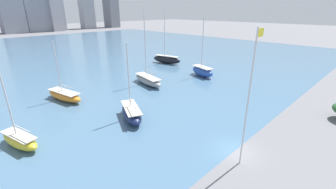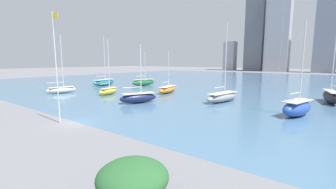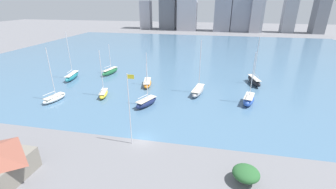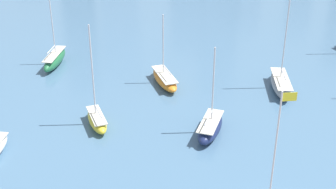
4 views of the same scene
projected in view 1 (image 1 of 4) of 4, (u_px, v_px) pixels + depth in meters
ground_plane at (235, 151)px, 24.56m from camera, size 500.00×500.00×0.00m
harbor_water at (34, 58)px, 70.76m from camera, size 180.00×140.00×0.00m
flag_pole at (249, 97)px, 20.12m from camera, size 1.24×0.14×13.19m
sailboat_blue at (202, 71)px, 51.58m from camera, size 4.15×7.12×12.96m
sailboat_black at (167, 59)px, 63.86m from camera, size 3.84×8.99×14.27m
sailboat_gray at (148, 80)px, 45.94m from camera, size 3.99×9.38×14.51m
sailboat_yellow at (20, 139)px, 24.99m from camera, size 3.27×6.35×12.40m
sailboat_orange at (64, 95)px, 37.93m from camera, size 3.93×8.34×9.97m
sailboat_navy at (131, 113)px, 31.31m from camera, size 5.04×7.37×10.51m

